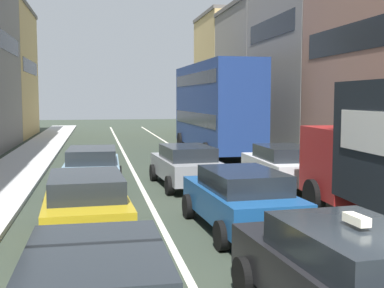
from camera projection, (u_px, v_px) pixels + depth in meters
sidewalk_left at (24, 163)px, 23.84m from camera, size 2.60×64.00×0.14m
lane_stripe_left at (128, 162)px, 24.80m from camera, size 0.16×60.00×0.01m
lane_stripe_right at (195, 160)px, 25.44m from camera, size 0.16×60.00×0.01m
building_row_right at (332, 53)px, 27.90m from camera, size 7.20×43.90×13.14m
taxi_centre_lane_front at (348, 275)px, 6.71m from camera, size 2.29×4.41×1.66m
sedan_centre_lane_second at (241, 198)px, 11.90m from camera, size 2.26×4.39×1.49m
wagon_left_lane_second at (86, 204)px, 11.24m from camera, size 2.22×4.38×1.49m
hatchback_centre_lane_third at (186, 165)px, 17.83m from camera, size 2.29×4.41×1.49m
sedan_left_lane_third at (92, 168)px, 17.05m from camera, size 2.16×4.35×1.49m
sedan_right_lane_behind_truck at (282, 165)px, 17.78m from camera, size 2.11×4.33×1.49m
bus_mid_queue_primary at (215, 104)px, 27.67m from camera, size 2.96×10.55×5.06m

